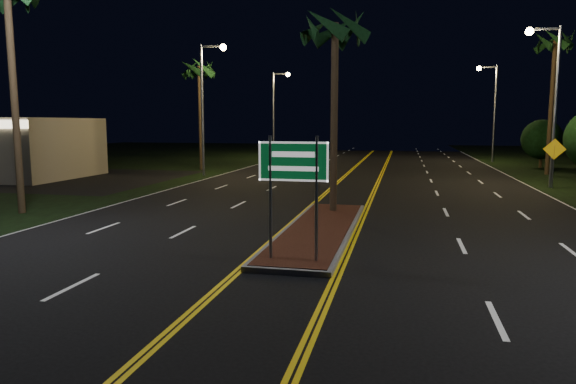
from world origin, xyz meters
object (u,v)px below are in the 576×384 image
(car_far, at_px, (311,156))
(palm_median, at_px, (335,29))
(median_island, at_px, (319,230))
(streetlight_left_mid, at_px, (207,94))
(palm_right_far, at_px, (555,44))
(highway_sign, at_px, (293,173))
(shrub_far, at_px, (542,139))
(streetlight_left_far, at_px, (277,104))
(streetlight_right_far, at_px, (491,102))
(warning_sign, at_px, (554,156))
(streetlight_right_mid, at_px, (549,87))
(palm_left_far, at_px, (199,70))
(car_near, at_px, (289,165))

(car_far, bearing_deg, palm_median, -77.10)
(palm_median, bearing_deg, median_island, -90.00)
(streetlight_left_mid, xyz_separation_m, palm_right_far, (23.41, 6.00, 3.49))
(palm_right_far, bearing_deg, median_island, -119.10)
(palm_median, bearing_deg, highway_sign, -90.00)
(car_far, bearing_deg, shrub_far, 1.55)
(streetlight_left_far, bearing_deg, streetlight_right_far, -5.38)
(streetlight_right_far, xyz_separation_m, car_far, (-16.04, -6.26, -4.93))
(median_island, height_order, warning_sign, warning_sign)
(streetlight_right_mid, bearing_deg, highway_sign, -118.93)
(streetlight_left_mid, relative_size, streetlight_right_far, 1.00)
(streetlight_right_mid, bearing_deg, streetlight_left_far, 133.97)
(palm_median, bearing_deg, warning_sign, 45.13)
(car_far, bearing_deg, palm_right_far, -16.70)
(streetlight_left_mid, relative_size, palm_median, 1.08)
(streetlight_right_far, relative_size, palm_right_far, 0.87)
(palm_median, distance_m, palm_left_far, 21.69)
(palm_left_far, relative_size, warning_sign, 3.14)
(highway_sign, xyz_separation_m, palm_left_far, (-12.80, 25.20, 5.34))
(streetlight_left_mid, distance_m, streetlight_right_far, 27.83)
(car_near, bearing_deg, highway_sign, -76.24)
(car_far, bearing_deg, streetlight_left_far, 122.87)
(car_far, bearing_deg, palm_left_far, -132.86)
(palm_right_far, height_order, car_near, palm_right_far)
(highway_sign, bearing_deg, car_far, 99.36)
(median_island, distance_m, streetlight_right_far, 37.00)
(streetlight_left_mid, distance_m, car_far, 13.75)
(highway_sign, height_order, streetlight_left_mid, streetlight_left_mid)
(shrub_far, xyz_separation_m, warning_sign, (-2.82, -14.47, -0.48))
(car_far, bearing_deg, highway_sign, -79.88)
(streetlight_left_far, height_order, palm_right_far, palm_right_far)
(streetlight_right_mid, xyz_separation_m, palm_median, (-10.61, -11.50, 1.62))
(streetlight_right_far, height_order, car_far, streetlight_right_far)
(streetlight_right_mid, relative_size, shrub_far, 2.27)
(highway_sign, height_order, streetlight_right_far, streetlight_right_far)
(streetlight_left_mid, xyz_separation_m, car_far, (5.19, 11.74, -4.93))
(palm_median, height_order, palm_left_far, palm_left_far)
(streetlight_left_mid, xyz_separation_m, streetlight_left_far, (0.00, 20.00, 0.00))
(highway_sign, bearing_deg, median_island, 90.00)
(streetlight_left_far, bearing_deg, streetlight_right_mid, -46.03)
(median_island, bearing_deg, car_far, 100.69)
(highway_sign, distance_m, streetlight_left_far, 42.67)
(streetlight_right_mid, height_order, car_near, streetlight_right_mid)
(warning_sign, bearing_deg, palm_right_far, 94.60)
(streetlight_left_mid, height_order, car_near, streetlight_left_mid)
(highway_sign, relative_size, palm_right_far, 0.31)
(streetlight_right_mid, height_order, palm_median, streetlight_right_mid)
(highway_sign, bearing_deg, shrub_far, 67.43)
(streetlight_left_far, relative_size, car_near, 1.96)
(car_far, bearing_deg, streetlight_right_mid, -39.81)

